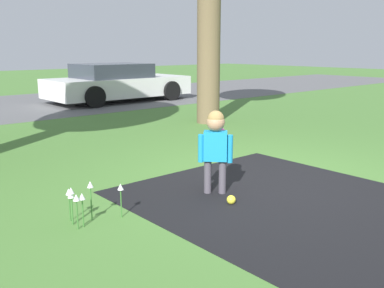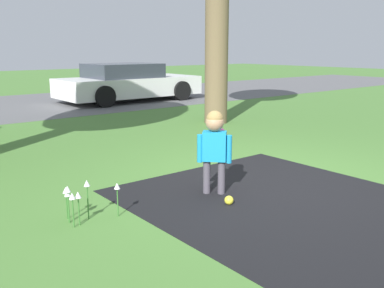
% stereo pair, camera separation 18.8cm
% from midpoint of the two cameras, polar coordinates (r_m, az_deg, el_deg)
% --- Properties ---
extents(ground_plane, '(60.00, 60.00, 0.00)m').
position_cam_midpoint_polar(ground_plane, '(5.48, 9.00, -4.72)').
color(ground_plane, '#477533').
extents(street_strip, '(40.00, 6.00, 0.01)m').
position_cam_midpoint_polar(street_strip, '(13.38, -23.16, 4.68)').
color(street_strip, '#59595B').
rests_on(street_strip, ground).
extents(child, '(0.29, 0.30, 0.95)m').
position_cam_midpoint_polar(child, '(4.76, 2.02, 0.48)').
color(child, '#4C4751').
rests_on(child, ground).
extents(baseball_bat, '(0.06, 0.06, 0.72)m').
position_cam_midpoint_polar(baseball_bat, '(5.01, 2.94, -0.71)').
color(baseball_bat, '#E54CA5').
rests_on(baseball_bat, ground).
extents(sports_ball, '(0.10, 0.10, 0.10)m').
position_cam_midpoint_polar(sports_ball, '(4.59, 4.07, -7.42)').
color(sports_ball, yellow).
rests_on(sports_ball, ground).
extents(parked_car, '(4.36, 2.10, 1.16)m').
position_cam_midpoint_polar(parked_car, '(13.66, -10.37, 7.99)').
color(parked_car, silver).
rests_on(parked_car, ground).
extents(flower_bed, '(0.51, 0.31, 0.39)m').
position_cam_midpoint_polar(flower_bed, '(4.17, -15.58, -6.49)').
color(flower_bed, '#38702D').
rests_on(flower_bed, ground).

